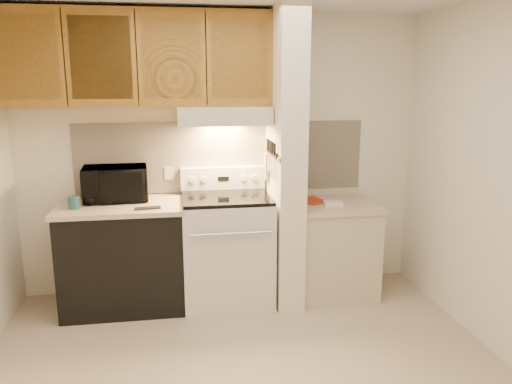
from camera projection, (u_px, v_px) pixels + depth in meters
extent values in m
plane|color=#C0AC92|center=(245.00, 372.00, 3.36)|extent=(3.60, 3.60, 0.00)
cube|color=white|center=(222.00, 155.00, 4.53)|extent=(3.60, 2.50, 0.02)
cube|color=white|center=(509.00, 182.00, 3.36)|extent=(0.02, 3.00, 2.50)
cube|color=beige|center=(222.00, 157.00, 4.52)|extent=(2.60, 0.02, 0.63)
cube|color=silver|center=(227.00, 250.00, 4.37)|extent=(0.76, 0.65, 0.92)
cube|color=black|center=(231.00, 258.00, 4.05)|extent=(0.50, 0.01, 0.30)
cylinder|color=silver|center=(231.00, 234.00, 3.97)|extent=(0.65, 0.02, 0.02)
cube|color=black|center=(226.00, 197.00, 4.26)|extent=(0.74, 0.64, 0.03)
cube|color=silver|center=(223.00, 178.00, 4.51)|extent=(0.76, 0.08, 0.20)
cube|color=black|center=(223.00, 179.00, 4.47)|extent=(0.10, 0.01, 0.04)
cylinder|color=silver|center=(192.00, 180.00, 4.43)|extent=(0.05, 0.02, 0.05)
cylinder|color=silver|center=(203.00, 179.00, 4.44)|extent=(0.05, 0.02, 0.05)
cylinder|color=silver|center=(243.00, 178.00, 4.50)|extent=(0.05, 0.02, 0.05)
cylinder|color=silver|center=(254.00, 178.00, 4.51)|extent=(0.05, 0.02, 0.05)
cube|color=black|center=(124.00, 258.00, 4.25)|extent=(1.00, 0.63, 0.87)
cube|color=beige|center=(121.00, 206.00, 4.15)|extent=(1.04, 0.67, 0.04)
cube|color=black|center=(148.00, 208.00, 3.99)|extent=(0.21, 0.09, 0.01)
cylinder|color=#21565B|center=(74.00, 202.00, 3.98)|extent=(0.11, 0.11, 0.10)
cube|color=beige|center=(169.00, 173.00, 4.46)|extent=(0.08, 0.01, 0.12)
imported|color=black|center=(115.00, 184.00, 4.24)|extent=(0.56, 0.40, 0.29)
cube|color=white|center=(285.00, 160.00, 4.27)|extent=(0.22, 0.70, 2.50)
cube|color=olive|center=(272.00, 154.00, 4.24)|extent=(0.01, 0.70, 0.04)
cube|color=black|center=(272.00, 153.00, 4.18)|extent=(0.02, 0.42, 0.04)
cube|color=silver|center=(274.00, 168.00, 4.06)|extent=(0.01, 0.03, 0.16)
cylinder|color=black|center=(275.00, 149.00, 4.01)|extent=(0.02, 0.02, 0.10)
cube|color=silver|center=(272.00, 167.00, 4.13)|extent=(0.01, 0.04, 0.18)
cylinder|color=black|center=(272.00, 148.00, 4.11)|extent=(0.02, 0.02, 0.10)
cube|color=silver|center=(271.00, 167.00, 4.21)|extent=(0.01, 0.04, 0.20)
cylinder|color=black|center=(271.00, 147.00, 4.17)|extent=(0.02, 0.02, 0.10)
cube|color=silver|center=(269.00, 163.00, 4.29)|extent=(0.01, 0.04, 0.16)
cylinder|color=black|center=(269.00, 145.00, 4.26)|extent=(0.02, 0.02, 0.10)
cube|color=silver|center=(267.00, 162.00, 4.37)|extent=(0.01, 0.04, 0.18)
cylinder|color=black|center=(268.00, 144.00, 4.32)|extent=(0.02, 0.02, 0.10)
cube|color=gray|center=(266.00, 166.00, 4.43)|extent=(0.03, 0.10, 0.23)
cube|color=beige|center=(333.00, 250.00, 4.52)|extent=(0.70, 0.60, 0.81)
cube|color=beige|center=(335.00, 205.00, 4.43)|extent=(0.74, 0.64, 0.04)
cube|color=#B03616|center=(313.00, 201.00, 4.49)|extent=(0.27, 0.32, 0.01)
cube|color=white|center=(333.00, 204.00, 4.32)|extent=(0.17, 0.12, 0.04)
cube|color=beige|center=(224.00, 115.00, 4.23)|extent=(0.78, 0.44, 0.15)
cube|color=beige|center=(226.00, 123.00, 4.04)|extent=(0.78, 0.04, 0.06)
cube|color=olive|center=(138.00, 59.00, 4.07)|extent=(2.18, 0.33, 0.77)
cube|color=olive|center=(27.00, 57.00, 3.79)|extent=(0.46, 0.01, 0.63)
cube|color=black|center=(64.00, 58.00, 3.83)|extent=(0.01, 0.01, 0.73)
cube|color=olive|center=(101.00, 58.00, 3.87)|extent=(0.46, 0.01, 0.63)
cube|color=black|center=(137.00, 58.00, 3.91)|extent=(0.01, 0.01, 0.73)
cube|color=olive|center=(172.00, 58.00, 3.95)|extent=(0.46, 0.01, 0.63)
cube|color=black|center=(206.00, 58.00, 4.00)|extent=(0.01, 0.01, 0.73)
cube|color=olive|center=(240.00, 59.00, 4.04)|extent=(0.46, 0.01, 0.63)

